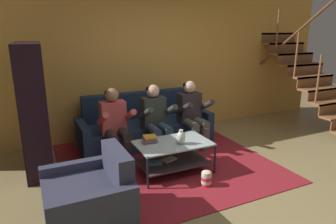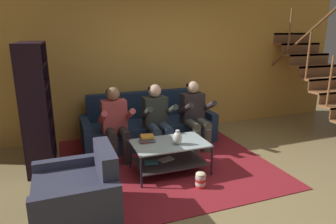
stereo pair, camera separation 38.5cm
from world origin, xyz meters
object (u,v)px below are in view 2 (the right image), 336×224
object	(u,v)px
armchair	(78,196)
coffee_table	(169,153)
person_seated_middle	(157,117)
bookshelf	(34,115)
popcorn_tub	(201,180)
book_stack	(147,139)
person_seated_left	(116,121)
vase	(178,138)
person_seated_right	(195,113)
couch	(148,127)

from	to	relation	value
armchair	coffee_table	bearing A→B (deg)	28.59
person_seated_middle	bookshelf	xyz separation A→B (m)	(-1.81, 0.11, 0.18)
bookshelf	armchair	xyz separation A→B (m)	(0.44, -1.56, -0.52)
bookshelf	popcorn_tub	xyz separation A→B (m)	(1.95, -1.41, -0.68)
bookshelf	book_stack	bearing A→B (deg)	-26.17
person_seated_left	person_seated_middle	size ratio (longest dim) A/B	1.00
vase	book_stack	bearing A→B (deg)	146.99
person_seated_left	person_seated_right	distance (m)	1.35
coffee_table	vase	size ratio (longest dim) A/B	5.09
person_seated_right	popcorn_tub	xyz separation A→B (m)	(-0.53, -1.30, -0.51)
couch	vase	bearing A→B (deg)	-89.58
popcorn_tub	couch	bearing A→B (deg)	94.55
book_stack	armchair	world-z (taller)	armchair
person_seated_left	popcorn_tub	world-z (taller)	person_seated_left
popcorn_tub	bookshelf	bearing A→B (deg)	144.17
person_seated_middle	coffee_table	distance (m)	0.81
couch	coffee_table	world-z (taller)	couch
person_seated_left	coffee_table	distance (m)	1.01
book_stack	popcorn_tub	distance (m)	0.94
person_seated_middle	person_seated_left	bearing A→B (deg)	-180.00
person_seated_middle	book_stack	distance (m)	0.71
coffee_table	book_stack	bearing A→B (deg)	153.30
bookshelf	armchair	world-z (taller)	bookshelf
coffee_table	armchair	world-z (taller)	armchair
coffee_table	vase	xyz separation A→B (m)	(0.08, -0.10, 0.24)
couch	bookshelf	size ratio (longest dim) A/B	1.28
person_seated_right	vase	bearing A→B (deg)	-128.23
vase	popcorn_tub	xyz separation A→B (m)	(0.13, -0.46, -0.43)
person_seated_middle	person_seated_right	size ratio (longest dim) A/B	0.99
person_seated_middle	book_stack	xyz separation A→B (m)	(-0.35, -0.61, -0.12)
coffee_table	book_stack	xyz separation A→B (m)	(-0.28, 0.14, 0.20)
couch	person_seated_right	world-z (taller)	person_seated_right
popcorn_tub	person_seated_middle	bearing A→B (deg)	96.34
couch	coffee_table	distance (m)	1.26
person_seated_right	coffee_table	world-z (taller)	person_seated_right
person_seated_left	person_seated_middle	distance (m)	0.67
vase	armchair	distance (m)	1.52
person_seated_middle	popcorn_tub	distance (m)	1.40
person_seated_middle	coffee_table	bearing A→B (deg)	-95.69
book_stack	person_seated_middle	bearing A→B (deg)	59.75
vase	popcorn_tub	distance (m)	0.65
book_stack	person_seated_left	bearing A→B (deg)	117.89
person_seated_left	coffee_table	size ratio (longest dim) A/B	1.09
coffee_table	armchair	xyz separation A→B (m)	(-1.29, -0.70, -0.02)
person_seated_right	popcorn_tub	size ratio (longest dim) A/B	5.30
person_seated_middle	vase	size ratio (longest dim) A/B	5.53
couch	person_seated_middle	distance (m)	0.61
person_seated_right	book_stack	world-z (taller)	person_seated_right
couch	person_seated_right	xyz separation A→B (m)	(0.67, -0.51, 0.33)
coffee_table	person_seated_left	bearing A→B (deg)	128.79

